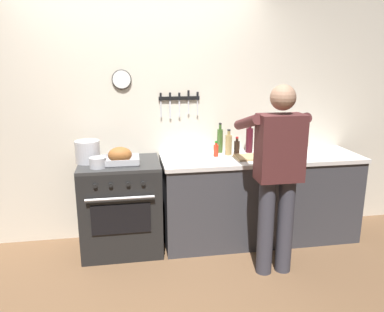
{
  "coord_description": "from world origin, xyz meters",
  "views": [
    {
      "loc": [
        -0.12,
        -2.55,
        1.86
      ],
      "look_at": [
        0.46,
        0.85,
        0.97
      ],
      "focal_mm": 35.36,
      "sensor_mm": 36.0,
      "label": 1
    }
  ],
  "objects": [
    {
      "name": "bottle_dish_soap",
      "position": [
        1.43,
        1.17,
        0.98
      ],
      "size": [
        0.06,
        0.06,
        0.2
      ],
      "color": "#338CCC",
      "rests_on": "counter_block"
    },
    {
      "name": "bottle_soy_sauce",
      "position": [
        0.97,
        1.11,
        0.97
      ],
      "size": [
        0.06,
        0.06,
        0.18
      ],
      "color": "black",
      "rests_on": "counter_block"
    },
    {
      "name": "bottle_vinegar",
      "position": [
        0.88,
        1.09,
        1.01
      ],
      "size": [
        0.07,
        0.07,
        0.26
      ],
      "color": "#997F4C",
      "rests_on": "counter_block"
    },
    {
      "name": "cutting_board",
      "position": [
        1.1,
        0.92,
        0.91
      ],
      "size": [
        0.36,
        0.24,
        0.02
      ],
      "primitive_type": "cube",
      "color": "tan",
      "rests_on": "counter_block"
    },
    {
      "name": "bottle_wine_red",
      "position": [
        1.12,
        1.16,
        1.04
      ],
      "size": [
        0.07,
        0.07,
        0.33
      ],
      "color": "#47141E",
      "rests_on": "counter_block"
    },
    {
      "name": "person_cook",
      "position": [
        1.11,
        0.35,
        0.95
      ],
      "size": [
        0.51,
        0.63,
        1.66
      ],
      "rotation": [
        0.0,
        0.0,
        1.53
      ],
      "color": "#383842",
      "rests_on": "ground"
    },
    {
      "name": "stock_pot",
      "position": [
        -0.51,
        1.03,
        1.0
      ],
      "size": [
        0.23,
        0.23,
        0.21
      ],
      "color": "#B7B7BC",
      "rests_on": "stove"
    },
    {
      "name": "saucepan",
      "position": [
        -0.41,
        0.83,
        0.95
      ],
      "size": [
        0.15,
        0.15,
        0.1
      ],
      "color": "#B7B7BC",
      "rests_on": "stove"
    },
    {
      "name": "roasting_pan",
      "position": [
        -0.21,
        0.92,
        0.97
      ],
      "size": [
        0.35,
        0.26,
        0.16
      ],
      "color": "#B7B7BC",
      "rests_on": "stove"
    },
    {
      "name": "wall_back",
      "position": [
        -0.0,
        1.35,
        1.3
      ],
      "size": [
        6.0,
        0.13,
        2.6
      ],
      "color": "beige",
      "rests_on": "ground"
    },
    {
      "name": "stove",
      "position": [
        -0.22,
        0.99,
        0.45
      ],
      "size": [
        0.76,
        0.67,
        0.9
      ],
      "color": "black",
      "rests_on": "ground"
    },
    {
      "name": "counter_block",
      "position": [
        1.2,
        0.99,
        0.45
      ],
      "size": [
        2.03,
        0.65,
        0.9
      ],
      "color": "#38383D",
      "rests_on": "ground"
    },
    {
      "name": "ground_plane",
      "position": [
        0.0,
        0.0,
        0.0
      ],
      "size": [
        8.0,
        8.0,
        0.0
      ],
      "primitive_type": "plane",
      "color": "brown"
    },
    {
      "name": "bottle_hot_sauce",
      "position": [
        0.74,
        1.05,
        0.96
      ],
      "size": [
        0.05,
        0.05,
        0.16
      ],
      "color": "red",
      "rests_on": "counter_block"
    },
    {
      "name": "bottle_olive_oil",
      "position": [
        0.82,
        1.21,
        1.03
      ],
      "size": [
        0.06,
        0.06,
        0.31
      ],
      "color": "#385623",
      "rests_on": "counter_block"
    }
  ]
}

